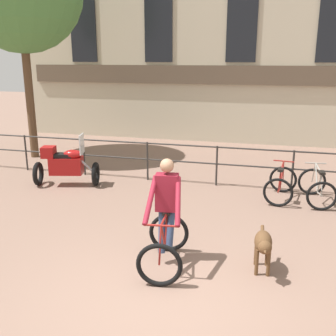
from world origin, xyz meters
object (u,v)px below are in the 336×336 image
Objects in this scene: parked_bicycle_near_lamp at (281,185)px; parked_bicycle_mid_left at (317,187)px; cyclist_with_bike at (166,219)px; parked_motorcycle at (66,164)px; dog at (263,244)px.

parked_bicycle_near_lamp is 1.00× the size of parked_bicycle_mid_left.
cyclist_with_bike is 1.44× the size of parked_bicycle_near_lamp.
dog is at bearing -135.85° from parked_motorcycle.
parked_bicycle_mid_left is (1.08, 3.48, -0.12)m from dog.
dog is 3.49m from parked_bicycle_near_lamp.
parked_bicycle_mid_left is at bearing -100.98° from parked_motorcycle.
parked_motorcycle reaches higher than dog.
parked_motorcycle is (-5.08, 3.13, 0.09)m from dog.
cyclist_with_bike is at bearing 47.43° from parked_bicycle_mid_left.
parked_motorcycle reaches higher than parked_bicycle_near_lamp.
cyclist_with_bike reaches higher than parked_bicycle_mid_left.
cyclist_with_bike reaches higher than parked_motorcycle.
dog is at bearing 66.03° from parked_bicycle_mid_left.
parked_motorcycle is at bearing 143.52° from dog.
dog is 3.64m from parked_bicycle_mid_left.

